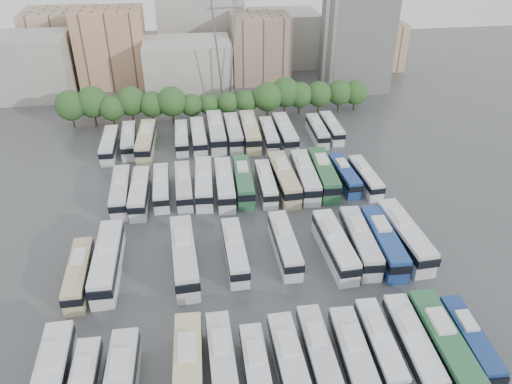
{
  "coord_description": "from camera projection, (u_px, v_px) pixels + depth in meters",
  "views": [
    {
      "loc": [
        -6.24,
        -56.96,
        42.93
      ],
      "look_at": [
        2.73,
        6.74,
        3.0
      ],
      "focal_mm": 35.0,
      "sensor_mm": 36.0,
      "label": 1
    }
  ],
  "objects": [
    {
      "name": "bus_r2_s12",
      "position": [
        344.0,
        175.0,
        82.82
      ],
      "size": [
        2.93,
        11.05,
        3.43
      ],
      "rotation": [
        0.0,
        0.0,
        0.05
      ],
      "color": "navy",
      "rests_on": "ground"
    },
    {
      "name": "bus_r2_s2",
      "position": [
        140.0,
        192.0,
        77.85
      ],
      "size": [
        2.89,
        11.99,
        3.74
      ],
      "rotation": [
        0.0,
        0.0,
        -0.02
      ],
      "color": "silver",
      "rests_on": "ground"
    },
    {
      "name": "bus_r0_s7",
      "position": [
        290.0,
        367.0,
        49.71
      ],
      "size": [
        2.88,
        12.23,
        3.82
      ],
      "rotation": [
        0.0,
        0.0,
        0.02
      ],
      "color": "silver",
      "rests_on": "ground"
    },
    {
      "name": "bus_r1_s11",
      "position": [
        360.0,
        241.0,
        67.0
      ],
      "size": [
        3.25,
        12.79,
        3.98
      ],
      "rotation": [
        0.0,
        0.0,
        -0.04
      ],
      "color": "silver",
      "rests_on": "ground"
    },
    {
      "name": "apartment_tower",
      "position": [
        357.0,
        33.0,
        117.27
      ],
      "size": [
        14.0,
        14.0,
        26.0
      ],
      "primitive_type": "cube",
      "color": "silver",
      "rests_on": "ground"
    },
    {
      "name": "bus_r3_s13",
      "position": [
        332.0,
        128.0,
        98.82
      ],
      "size": [
        2.45,
        10.91,
        3.42
      ],
      "rotation": [
        0.0,
        0.0,
        0.01
      ],
      "color": "silver",
      "rests_on": "ground"
    },
    {
      "name": "bus_r0_s0",
      "position": [
        51.0,
        382.0,
        48.01
      ],
      "size": [
        3.09,
        13.11,
        4.1
      ],
      "rotation": [
        0.0,
        0.0,
        0.02
      ],
      "color": "silver",
      "rests_on": "ground"
    },
    {
      "name": "bus_r1_s1",
      "position": [
        108.0,
        261.0,
        63.27
      ],
      "size": [
        3.13,
        13.66,
        4.27
      ],
      "rotation": [
        0.0,
        0.0,
        -0.01
      ],
      "color": "silver",
      "rests_on": "ground"
    },
    {
      "name": "bus_r0_s10",
      "position": [
        380.0,
        345.0,
        52.23
      ],
      "size": [
        2.76,
        11.31,
        3.53
      ],
      "rotation": [
        0.0,
        0.0,
        -0.03
      ],
      "color": "white",
      "rests_on": "ground"
    },
    {
      "name": "bus_r2_s1",
      "position": [
        121.0,
        191.0,
        78.07
      ],
      "size": [
        2.93,
        12.16,
        3.8
      ],
      "rotation": [
        0.0,
        0.0,
        0.02
      ],
      "color": "silver",
      "rests_on": "ground"
    },
    {
      "name": "bus_r0_s9",
      "position": [
        355.0,
        362.0,
        50.16
      ],
      "size": [
        3.19,
        12.64,
        3.94
      ],
      "rotation": [
        0.0,
        0.0,
        -0.04
      ],
      "color": "silver",
      "rests_on": "ground"
    },
    {
      "name": "bus_r3_s6",
      "position": [
        216.0,
        131.0,
        96.3
      ],
      "size": [
        3.02,
        13.57,
        4.25
      ],
      "rotation": [
        0.0,
        0.0,
        0.0
      ],
      "color": "silver",
      "rests_on": "ground"
    },
    {
      "name": "city_buildings",
      "position": [
        181.0,
        45.0,
        126.72
      ],
      "size": [
        102.0,
        35.0,
        20.0
      ],
      "color": "#9E998E",
      "rests_on": "ground"
    },
    {
      "name": "bus_r2_s5",
      "position": [
        204.0,
        183.0,
        80.19
      ],
      "size": [
        3.25,
        12.62,
        3.93
      ],
      "rotation": [
        0.0,
        0.0,
        -0.04
      ],
      "color": "silver",
      "rests_on": "ground"
    },
    {
      "name": "bus_r3_s4",
      "position": [
        182.0,
        138.0,
        94.82
      ],
      "size": [
        2.45,
        11.11,
        3.49
      ],
      "rotation": [
        0.0,
        0.0,
        0.0
      ],
      "color": "silver",
      "rests_on": "ground"
    },
    {
      "name": "bus_r0_s8",
      "position": [
        319.0,
        355.0,
        51.0
      ],
      "size": [
        2.62,
        11.73,
        3.68
      ],
      "rotation": [
        0.0,
        0.0,
        -0.01
      ],
      "color": "silver",
      "rests_on": "ground"
    },
    {
      "name": "bus_r0_s6",
      "position": [
        257.0,
        374.0,
        49.15
      ],
      "size": [
        2.47,
        11.09,
        3.47
      ],
      "rotation": [
        0.0,
        0.0,
        -0.01
      ],
      "color": "silver",
      "rests_on": "ground"
    },
    {
      "name": "bus_r2_s7",
      "position": [
        243.0,
        181.0,
        80.79
      ],
      "size": [
        3.09,
        12.46,
        3.88
      ],
      "rotation": [
        0.0,
        0.0,
        -0.03
      ],
      "color": "#2A643D",
      "rests_on": "ground"
    },
    {
      "name": "bus_r3_s7",
      "position": [
        233.0,
        132.0,
        96.46
      ],
      "size": [
        2.79,
        12.46,
        3.91
      ],
      "rotation": [
        0.0,
        0.0,
        0.01
      ],
      "color": "silver",
      "rests_on": "ground"
    },
    {
      "name": "bus_r3_s1",
      "position": [
        129.0,
        140.0,
        93.89
      ],
      "size": [
        3.04,
        11.67,
        3.63
      ],
      "rotation": [
        0.0,
        0.0,
        0.05
      ],
      "color": "silver",
      "rests_on": "ground"
    },
    {
      "name": "bus_r1_s8",
      "position": [
        285.0,
        244.0,
        66.73
      ],
      "size": [
        2.79,
        11.91,
        3.72
      ],
      "rotation": [
        0.0,
        0.0,
        0.02
      ],
      "color": "silver",
      "rests_on": "ground"
    },
    {
      "name": "bus_r3_s12",
      "position": [
        317.0,
        130.0,
        97.65
      ],
      "size": [
        2.5,
        11.03,
        3.45
      ],
      "rotation": [
        0.0,
        0.0,
        -0.01
      ],
      "color": "silver",
      "rests_on": "ground"
    },
    {
      "name": "ground",
      "position": [
        244.0,
        236.0,
        71.3
      ],
      "size": [
        220.0,
        220.0,
        0.0
      ],
      "primitive_type": "plane",
      "color": "#424447",
      "rests_on": "ground"
    },
    {
      "name": "bus_r0_s13",
      "position": [
        470.0,
        340.0,
        52.81
      ],
      "size": [
        2.8,
        11.06,
        3.44
      ],
      "rotation": [
        0.0,
        0.0,
        -0.04
      ],
      "color": "navy",
      "rests_on": "ground"
    },
    {
      "name": "bus_r0_s11",
      "position": [
        412.0,
        345.0,
        52.09
      ],
      "size": [
        3.04,
        12.29,
        3.83
      ],
      "rotation": [
        0.0,
        0.0,
        -0.03
      ],
      "color": "white",
      "rests_on": "ground"
    },
    {
      "name": "bus_r0_s4",
      "position": [
        189.0,
        373.0,
        48.92
      ],
      "size": [
        3.28,
        13.28,
        4.14
      ],
      "rotation": [
        0.0,
        0.0,
        -0.03
      ],
      "color": "beige",
      "rests_on": "ground"
    },
    {
      "name": "electricity_pylon",
      "position": [
        224.0,
        20.0,
        103.76
      ],
      "size": [
        9.0,
        6.91,
        33.83
      ],
      "color": "slate",
      "rests_on": "ground"
    },
    {
      "name": "bus_r1_s4",
      "position": [
        184.0,
        256.0,
        64.19
      ],
      "size": [
        3.66,
        13.82,
        4.29
      ],
      "rotation": [
        0.0,
        0.0,
        0.05
      ],
      "color": "silver",
      "rests_on": "ground"
    },
    {
      "name": "bus_r1_s10",
      "position": [
        335.0,
        245.0,
        66.26
      ],
      "size": [
        3.34,
        12.88,
        4.01
      ],
      "rotation": [
        0.0,
        0.0,
        0.04
      ],
      "color": "white",
      "rests_on": "ground"
    },
    {
      "name": "bus_r2_s11",
      "position": [
        323.0,
        174.0,
        82.4
      ],
      "size": [
        3.42,
        13.41,
        4.17
      ],
      "rotation": [
        0.0,
        0.0,
        -0.04
      ],
      "color": "#2B6439",
      "rests_on": "ground"
    },
    {
      "name": "bus_r2_s3",
      "position": [
        161.0,
        187.0,
        79.45
      ],
      "size": [
        2.64,
        11.2,
        3.5
      ],
      "rotation": [
        0.0,
        0.0,
        0.02
      ],
      "color": "silver",
      "rests_on": "ground"
    },
    {
      "name": "bus_r2_s13",
      "position": [
        365.0,
        177.0,
        82.26
      ],
      "size": [
        2.84,
        10.93,
        3.4
      ],
      "rotation": [
        0.0,
        0.0,
        0.04
      ],
      "color": "white",
      "rests_on": "ground"
    },
    {
      "name": "bus_r1_s13",
      "position": [
        404.0,
        235.0,
        67.9
      ],
      "size": [
        3.65,
        13.77,
        4.28
      ],
      "rotation": [
        0.0,
        0.0,
        0.05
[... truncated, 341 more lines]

